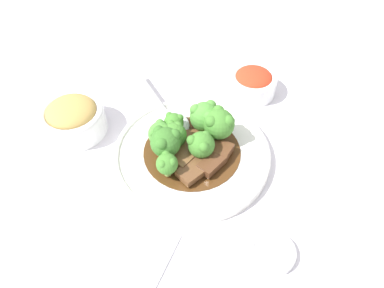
{
  "coord_description": "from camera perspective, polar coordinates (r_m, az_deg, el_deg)",
  "views": [
    {
      "loc": [
        -0.33,
        -0.25,
        0.5
      ],
      "look_at": [
        0.0,
        0.0,
        0.03
      ],
      "focal_mm": 35.0,
      "sensor_mm": 36.0,
      "label": 1
    }
  ],
  "objects": [
    {
      "name": "ground_plane",
      "position": [
        0.65,
        0.0,
        -1.98
      ],
      "size": [
        4.0,
        4.0,
        0.0
      ],
      "primitive_type": "plane",
      "color": "silver"
    },
    {
      "name": "main_plate",
      "position": [
        0.64,
        0.0,
        -1.41
      ],
      "size": [
        0.27,
        0.27,
        0.02
      ],
      "color": "white",
      "rests_on": "ground_plane"
    },
    {
      "name": "beef_strip_0",
      "position": [
        0.62,
        -1.23,
        -1.75
      ],
      "size": [
        0.05,
        0.04,
        0.01
      ],
      "color": "brown",
      "rests_on": "main_plate"
    },
    {
      "name": "beef_strip_1",
      "position": [
        0.63,
        3.61,
        -0.53
      ],
      "size": [
        0.04,
        0.06,
        0.02
      ],
      "color": "#56331E",
      "rests_on": "main_plate"
    },
    {
      "name": "beef_strip_2",
      "position": [
        0.65,
        0.36,
        1.1
      ],
      "size": [
        0.06,
        0.06,
        0.01
      ],
      "color": "brown",
      "rests_on": "main_plate"
    },
    {
      "name": "beef_strip_3",
      "position": [
        0.6,
        0.49,
        -3.9
      ],
      "size": [
        0.06,
        0.04,
        0.01
      ],
      "color": "brown",
      "rests_on": "main_plate"
    },
    {
      "name": "beef_strip_4",
      "position": [
        0.61,
        3.09,
        -2.97
      ],
      "size": [
        0.05,
        0.03,
        0.01
      ],
      "color": "#56331E",
      "rests_on": "main_plate"
    },
    {
      "name": "broccoli_floret_0",
      "position": [
        0.65,
        1.97,
        4.27
      ],
      "size": [
        0.05,
        0.05,
        0.05
      ],
      "color": "#8EB756",
      "rests_on": "main_plate"
    },
    {
      "name": "broccoli_floret_1",
      "position": [
        0.63,
        4.13,
        3.14
      ],
      "size": [
        0.05,
        0.05,
        0.06
      ],
      "color": "#7FA84C",
      "rests_on": "main_plate"
    },
    {
      "name": "broccoli_floret_2",
      "position": [
        0.64,
        -2.8,
        3.27
      ],
      "size": [
        0.03,
        0.03,
        0.04
      ],
      "color": "#7FA84C",
      "rests_on": "main_plate"
    },
    {
      "name": "broccoli_floret_3",
      "position": [
        0.62,
        -2.77,
        1.43
      ],
      "size": [
        0.04,
        0.04,
        0.05
      ],
      "color": "#8EB756",
      "rests_on": "main_plate"
    },
    {
      "name": "broccoli_floret_4",
      "position": [
        0.58,
        -3.92,
        -2.94
      ],
      "size": [
        0.03,
        0.03,
        0.04
      ],
      "color": "#8EB756",
      "rests_on": "main_plate"
    },
    {
      "name": "broccoli_floret_5",
      "position": [
        0.6,
        -4.06,
        0.34
      ],
      "size": [
        0.05,
        0.05,
        0.06
      ],
      "color": "#7FA84C",
      "rests_on": "main_plate"
    },
    {
      "name": "broccoli_floret_6",
      "position": [
        0.61,
        1.25,
        -0.24
      ],
      "size": [
        0.04,
        0.04,
        0.05
      ],
      "color": "#8EB756",
      "rests_on": "main_plate"
    },
    {
      "name": "broccoli_floret_7",
      "position": [
        0.63,
        -4.85,
        1.62
      ],
      "size": [
        0.04,
        0.04,
        0.05
      ],
      "color": "#8EB756",
      "rests_on": "main_plate"
    },
    {
      "name": "serving_spoon",
      "position": [
        0.68,
        -3.18,
        3.96
      ],
      "size": [
        0.11,
        0.2,
        0.01
      ],
      "color": "silver",
      "rests_on": "main_plate"
    },
    {
      "name": "side_bowl_kimchi",
      "position": [
        0.76,
        9.28,
        9.25
      ],
      "size": [
        0.09,
        0.09,
        0.05
      ],
      "color": "white",
      "rests_on": "ground_plane"
    },
    {
      "name": "side_bowl_appetizer",
      "position": [
        0.7,
        -17.68,
        3.83
      ],
      "size": [
        0.11,
        0.11,
        0.06
      ],
      "color": "white",
      "rests_on": "ground_plane"
    },
    {
      "name": "sauce_dish",
      "position": [
        0.56,
        12.21,
        -15.8
      ],
      "size": [
        0.07,
        0.07,
        0.01
      ],
      "color": "white",
      "rests_on": "ground_plane"
    },
    {
      "name": "paper_napkin",
      "position": [
        0.56,
        -9.33,
        -16.48
      ],
      "size": [
        0.13,
        0.13,
        0.01
      ],
      "color": "white",
      "rests_on": "ground_plane"
    }
  ]
}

